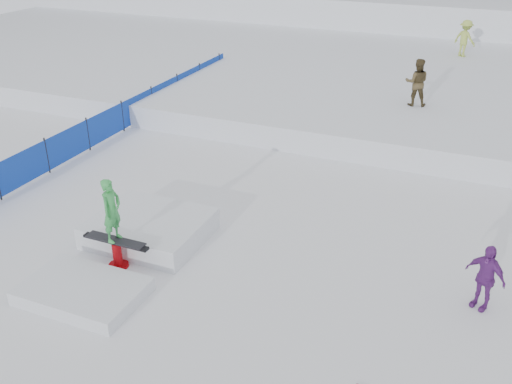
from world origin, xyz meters
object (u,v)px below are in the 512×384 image
at_px(safety_fence, 123,116).
at_px(walker_ygreen, 465,38).
at_px(spectator_purple, 485,277).
at_px(walker_olive, 417,82).
at_px(jib_rail_feature, 132,242).

distance_m(safety_fence, walker_ygreen, 16.27).
relative_size(safety_fence, spectator_purple, 11.40).
bearing_deg(walker_olive, jib_rail_feature, 56.22).
bearing_deg(safety_fence, walker_ygreen, 51.40).
bearing_deg(spectator_purple, safety_fence, -177.46).
distance_m(spectator_purple, jib_rail_feature, 7.47).
height_order(safety_fence, jib_rail_feature, jib_rail_feature).
relative_size(walker_ygreen, spectator_purple, 1.18).
bearing_deg(jib_rail_feature, walker_ygreen, 74.48).
distance_m(safety_fence, spectator_purple, 13.36).
xyz_separation_m(spectator_purple, jib_rail_feature, (-7.39, -1.04, -0.40)).
distance_m(walker_ygreen, spectator_purple, 18.32).
bearing_deg(spectator_purple, walker_ygreen, 123.28).
relative_size(spectator_purple, jib_rail_feature, 0.32).
bearing_deg(walker_ygreen, spectator_purple, 126.91).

